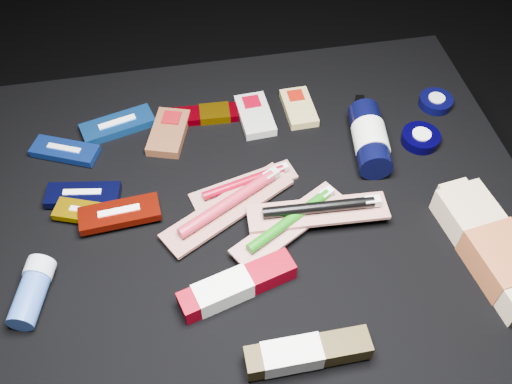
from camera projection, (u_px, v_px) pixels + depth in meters
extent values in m
plane|color=black|center=(250.00, 312.00, 1.28)|extent=(3.00, 3.00, 0.00)
cube|color=black|center=(249.00, 266.00, 1.13)|extent=(0.98, 0.78, 0.40)
cube|color=#144B9E|center=(118.00, 125.00, 1.08)|extent=(0.14, 0.08, 0.02)
cube|color=white|center=(118.00, 125.00, 1.08)|extent=(0.07, 0.03, 0.02)
cube|color=#133699|center=(65.00, 151.00, 1.04)|extent=(0.13, 0.09, 0.01)
cube|color=silver|center=(65.00, 150.00, 1.03)|extent=(0.06, 0.04, 0.02)
cube|color=black|center=(83.00, 195.00, 0.97)|extent=(0.13, 0.07, 0.01)
cube|color=white|center=(83.00, 194.00, 0.97)|extent=(0.07, 0.02, 0.02)
cube|color=#C49100|center=(87.00, 213.00, 0.94)|extent=(0.11, 0.08, 0.01)
cube|color=silver|center=(87.00, 212.00, 0.94)|extent=(0.06, 0.03, 0.01)
cube|color=maroon|center=(120.00, 214.00, 0.94)|extent=(0.13, 0.06, 0.02)
cube|color=white|center=(120.00, 213.00, 0.94)|extent=(0.07, 0.02, 0.02)
cube|color=brown|center=(169.00, 132.00, 1.07)|extent=(0.09, 0.13, 0.02)
cube|color=maroon|center=(172.00, 121.00, 1.08)|extent=(0.04, 0.04, 0.02)
cube|color=#A6A6A0|center=(255.00, 115.00, 1.09)|extent=(0.06, 0.11, 0.02)
cube|color=#6E000F|center=(252.00, 105.00, 1.11)|extent=(0.03, 0.03, 0.02)
cube|color=tan|center=(299.00, 108.00, 1.11)|extent=(0.06, 0.10, 0.02)
cube|color=maroon|center=(296.00, 98.00, 1.12)|extent=(0.03, 0.03, 0.02)
cube|color=#72000A|center=(203.00, 115.00, 1.10)|extent=(0.14, 0.05, 0.01)
cube|color=#A47005|center=(215.00, 113.00, 1.10)|extent=(0.06, 0.05, 0.02)
cylinder|color=black|center=(370.00, 138.00, 1.03)|extent=(0.08, 0.15, 0.06)
cylinder|color=silver|center=(370.00, 140.00, 1.02)|extent=(0.07, 0.07, 0.06)
cylinder|color=black|center=(362.00, 107.00, 1.08)|extent=(0.02, 0.02, 0.02)
cube|color=black|center=(360.00, 102.00, 1.09)|extent=(0.02, 0.03, 0.01)
cylinder|color=black|center=(436.00, 102.00, 1.12)|extent=(0.06, 0.06, 0.02)
cylinder|color=silver|center=(436.00, 101.00, 1.12)|extent=(0.03, 0.03, 0.02)
cylinder|color=black|center=(421.00, 138.00, 1.06)|extent=(0.07, 0.07, 0.02)
cylinder|color=white|center=(421.00, 138.00, 1.05)|extent=(0.03, 0.03, 0.02)
cube|color=#CBB18B|center=(492.00, 248.00, 0.89)|extent=(0.11, 0.24, 0.05)
cube|color=#994E29|center=(502.00, 260.00, 0.87)|extent=(0.10, 0.12, 0.05)
cube|color=#CBB18B|center=(453.00, 193.00, 0.96)|extent=(0.05, 0.03, 0.03)
cylinder|color=#3154A7|center=(29.00, 300.00, 0.84)|extent=(0.06, 0.09, 0.04)
cylinder|color=#A9B9C9|center=(40.00, 269.00, 0.87)|extent=(0.05, 0.04, 0.04)
cube|color=#ABA39F|center=(244.00, 186.00, 0.99)|extent=(0.20, 0.09, 0.01)
cylinder|color=maroon|center=(244.00, 182.00, 0.98)|extent=(0.15, 0.05, 0.02)
cube|color=silver|center=(282.00, 168.00, 1.00)|extent=(0.02, 0.02, 0.01)
cube|color=#A29A97|center=(228.00, 208.00, 0.95)|extent=(0.24, 0.17, 0.01)
cylinder|color=#A21F32|center=(228.00, 203.00, 0.94)|extent=(0.18, 0.11, 0.02)
cube|color=#B8B9B4|center=(271.00, 175.00, 0.98)|extent=(0.03, 0.03, 0.01)
cube|color=#BBB4AD|center=(289.00, 225.00, 0.92)|extent=(0.21, 0.15, 0.01)
cylinder|color=#0F630A|center=(290.00, 220.00, 0.91)|extent=(0.16, 0.10, 0.02)
cube|color=white|center=(326.00, 193.00, 0.95)|extent=(0.03, 0.02, 0.01)
cube|color=beige|center=(318.00, 212.00, 0.93)|extent=(0.23, 0.07, 0.01)
cylinder|color=black|center=(318.00, 207.00, 0.92)|extent=(0.18, 0.03, 0.02)
cube|color=silver|center=(372.00, 201.00, 0.93)|extent=(0.03, 0.02, 0.01)
cube|color=maroon|center=(238.00, 285.00, 0.86)|extent=(0.19, 0.09, 0.03)
cube|color=white|center=(223.00, 291.00, 0.85)|extent=(0.09, 0.06, 0.04)
cube|color=#352A11|center=(308.00, 353.00, 0.78)|extent=(0.17, 0.04, 0.03)
cube|color=silver|center=(292.00, 355.00, 0.78)|extent=(0.08, 0.04, 0.03)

